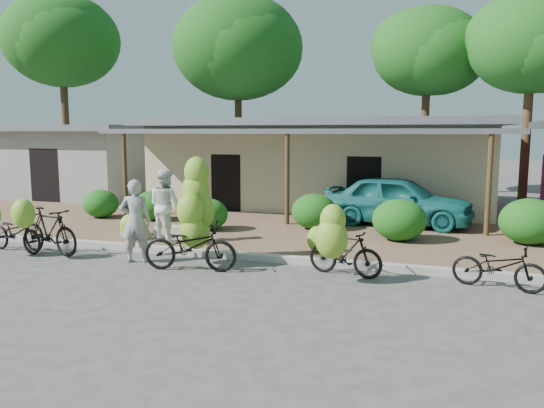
% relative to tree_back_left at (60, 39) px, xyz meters
% --- Properties ---
extents(ground, '(100.00, 100.00, 0.00)m').
position_rel_tree_back_left_xyz_m(ground, '(13.69, -13.11, -7.36)').
color(ground, '#454240').
rests_on(ground, ground).
extents(sidewalk, '(60.00, 6.00, 0.12)m').
position_rel_tree_back_left_xyz_m(sidewalk, '(13.69, -8.11, -7.30)').
color(sidewalk, brown).
rests_on(sidewalk, ground).
extents(curb, '(60.00, 0.25, 0.15)m').
position_rel_tree_back_left_xyz_m(curb, '(13.69, -11.11, -7.29)').
color(curb, '#A8A399').
rests_on(curb, ground).
extents(shop_main, '(13.00, 8.50, 3.35)m').
position_rel_tree_back_left_xyz_m(shop_main, '(13.69, -2.18, -5.64)').
color(shop_main, '#C3AE93').
rests_on(shop_main, ground).
extents(shop_grey, '(7.00, 6.00, 3.15)m').
position_rel_tree_back_left_xyz_m(shop_grey, '(2.69, -2.12, -5.74)').
color(shop_grey, gray).
rests_on(shop_grey, ground).
extents(tree_back_left, '(5.67, 5.59, 9.50)m').
position_rel_tree_back_left_xyz_m(tree_back_left, '(0.00, 0.00, 0.00)').
color(tree_back_left, brown).
rests_on(tree_back_left, ground).
extents(tree_far_center, '(6.44, 6.42, 9.54)m').
position_rel_tree_back_left_xyz_m(tree_far_center, '(8.00, 3.00, -0.28)').
color(tree_far_center, brown).
rests_on(tree_far_center, ground).
extents(tree_center_right, '(5.07, 4.94, 8.44)m').
position_rel_tree_back_left_xyz_m(tree_center_right, '(17.00, 3.50, -0.80)').
color(tree_center_right, brown).
rests_on(tree_center_right, ground).
extents(tree_near_right, '(4.98, 4.84, 8.25)m').
position_rel_tree_back_left_xyz_m(tree_near_right, '(21.00, 1.50, -0.96)').
color(tree_near_right, brown).
rests_on(tree_near_right, ground).
extents(hedge_0, '(1.17, 1.05, 0.91)m').
position_rel_tree_back_left_xyz_m(hedge_0, '(7.59, -7.72, -6.79)').
color(hedge_0, '#124F14').
rests_on(hedge_0, sidewalk).
extents(hedge_1, '(1.19, 1.07, 0.93)m').
position_rel_tree_back_left_xyz_m(hedge_1, '(9.47, -7.63, -6.78)').
color(hedge_1, '#124F14').
rests_on(hedge_1, sidewalk).
extents(hedge_2, '(1.15, 1.03, 0.89)m').
position_rel_tree_back_left_xyz_m(hedge_2, '(11.82, -8.60, -6.80)').
color(hedge_2, '#124F14').
rests_on(hedge_2, sidewalk).
extents(hedge_3, '(1.30, 1.17, 1.01)m').
position_rel_tree_back_left_xyz_m(hedge_3, '(14.65, -7.54, -6.73)').
color(hedge_3, '#124F14').
rests_on(hedge_3, sidewalk).
extents(hedge_4, '(1.38, 1.24, 1.07)m').
position_rel_tree_back_left_xyz_m(hedge_4, '(17.10, -8.45, -6.71)').
color(hedge_4, '#124F14').
rests_on(hedge_4, sidewalk).
extents(hedge_5, '(1.47, 1.32, 1.14)m').
position_rel_tree_back_left_xyz_m(hedge_5, '(20.21, -7.90, -6.67)').
color(hedge_5, '#124F14').
rests_on(hedge_5, sidewalk).
extents(bike_far_left, '(1.88, 1.35, 1.35)m').
position_rel_tree_back_left_xyz_m(bike_far_left, '(8.34, -12.20, -6.81)').
color(bike_far_left, black).
rests_on(bike_far_left, ground).
extents(bike_left, '(1.95, 1.32, 1.41)m').
position_rel_tree_back_left_xyz_m(bike_left, '(9.31, -12.16, -6.73)').
color(bike_left, black).
rests_on(bike_left, ground).
extents(bike_center, '(2.07, 1.33, 2.36)m').
position_rel_tree_back_left_xyz_m(bike_center, '(13.13, -12.15, -6.48)').
color(bike_center, black).
rests_on(bike_center, ground).
extents(bike_right, '(1.65, 1.30, 1.54)m').
position_rel_tree_back_left_xyz_m(bike_right, '(16.26, -11.99, -6.69)').
color(bike_right, black).
rests_on(bike_right, ground).
extents(bike_far_right, '(1.74, 0.95, 0.87)m').
position_rel_tree_back_left_xyz_m(bike_far_right, '(19.18, -11.78, -6.93)').
color(bike_far_right, black).
rests_on(bike_far_right, ground).
extents(loose_banana_a, '(0.54, 0.46, 0.67)m').
position_rel_tree_back_left_xyz_m(loose_banana_a, '(10.49, -10.48, -6.91)').
color(loose_banana_a, '#68A529').
rests_on(loose_banana_a, sidewalk).
extents(loose_banana_b, '(0.48, 0.41, 0.60)m').
position_rel_tree_back_left_xyz_m(loose_banana_b, '(12.22, -10.47, -6.94)').
color(loose_banana_b, '#68A529').
rests_on(loose_banana_b, sidewalk).
extents(loose_banana_c, '(0.49, 0.42, 0.61)m').
position_rel_tree_back_left_xyz_m(loose_banana_c, '(15.42, -10.37, -6.94)').
color(loose_banana_c, '#68A529').
rests_on(loose_banana_c, sidewalk).
extents(sack_near, '(0.88, 0.46, 0.30)m').
position_rel_tree_back_left_xyz_m(sack_near, '(11.35, -9.88, -7.09)').
color(sack_near, beige).
rests_on(sack_near, sidewalk).
extents(sack_far, '(0.84, 0.69, 0.28)m').
position_rel_tree_back_left_xyz_m(sack_far, '(10.21, -9.90, -7.10)').
color(sack_far, beige).
rests_on(sack_far, sidewalk).
extents(vendor, '(0.79, 0.65, 1.86)m').
position_rel_tree_back_left_xyz_m(vendor, '(11.69, -12.08, -6.43)').
color(vendor, gray).
rests_on(vendor, ground).
extents(bystander, '(1.09, 0.98, 1.85)m').
position_rel_tree_back_left_xyz_m(bystander, '(11.49, -10.41, -6.32)').
color(bystander, white).
rests_on(bystander, sidewalk).
extents(teal_van, '(4.51, 2.20, 1.48)m').
position_rel_tree_back_left_xyz_m(teal_van, '(16.86, -6.11, -6.50)').
color(teal_van, '#176A67').
rests_on(teal_van, sidewalk).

